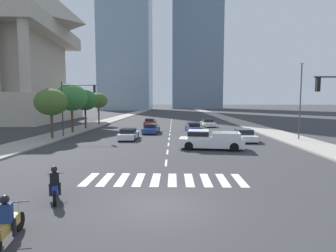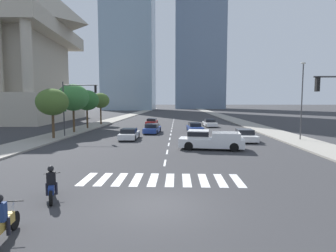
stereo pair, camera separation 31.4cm
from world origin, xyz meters
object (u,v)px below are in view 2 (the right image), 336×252
Objects in this scene: motorcycle_lead at (1,223)px; traffic_signal_far at (76,99)px; sedan_blue_4 at (195,128)px; sedan_red_2 at (152,122)px; street_tree_third at (87,100)px; sedan_blue_3 at (152,129)px; street_tree_second at (73,98)px; street_tree_nearest at (52,102)px; street_lamp_east at (302,96)px; street_tree_fourth at (100,101)px; motorcycle_trailing at (52,186)px; sedan_white_0 at (129,134)px; pickup_truck at (208,140)px; sedan_white_5 at (210,123)px; sedan_white_1 at (245,136)px.

traffic_signal_far is (-6.76, 23.63, 3.90)m from motorcycle_lead.
sedan_blue_4 is (7.67, 29.72, -0.01)m from motorcycle_lead.
street_tree_third is at bearing 127.27° from sedan_red_2.
street_tree_second is (-10.47, -0.51, 4.17)m from sedan_blue_3.
motorcycle_lead is 28.17m from sedan_blue_3.
street_tree_nearest is 0.94× the size of street_tree_third.
street_tree_second is at bearing 8.67° from motorcycle_lead.
sedan_blue_3 is 0.87× the size of street_tree_nearest.
street_tree_fourth is (-27.10, 18.71, -0.45)m from street_lamp_east.
street_tree_fourth is (-8.47, 36.73, 3.82)m from motorcycle_trailing.
street_tree_nearest is (-8.46, -0.37, 3.58)m from sedan_white_0.
street_tree_nearest reaches higher than pickup_truck.
sedan_white_5 is (3.05, 8.01, 0.01)m from sedan_blue_4.
sedan_blue_3 is 0.75× the size of street_tree_second.
traffic_signal_far is at bearing 156.87° from sedan_red_2.
motorcycle_trailing is at bearing -65.01° from street_tree_nearest.
sedan_blue_4 is (5.82, 1.61, -0.01)m from sedan_blue_3.
sedan_white_0 is 0.53× the size of street_lamp_east.
sedan_white_0 is 19.10m from sedan_white_5.
street_tree_second is 1.09× the size of street_tree_third.
sedan_white_5 is at bearing -89.64° from pickup_truck.
pickup_truck is at bearing -35.08° from motorcycle_lead.
sedan_white_1 is 28.68m from street_tree_fourth.
motorcycle_trailing is 30.89m from street_tree_third.
sedan_white_5 is 0.71× the size of street_tree_second.
street_tree_second reaches higher than sedan_white_5.
pickup_truck is at bearing -39.35° from sedan_white_1.
street_tree_third is (0.00, 5.34, -0.33)m from street_tree_second.
street_tree_second is at bearing -90.00° from street_tree_third.
sedan_white_5 is 0.55× the size of street_lamp_east.
street_tree_fourth reaches higher than sedan_blue_4.
traffic_signal_far is (-14.71, 7.63, 3.67)m from pickup_truck.
sedan_white_0 is 10.96m from street_tree_second.
street_tree_second reaches higher than motorcycle_trailing.
motorcycle_trailing is at bearing 64.75° from pickup_truck.
street_tree_second is at bearing -27.36° from pickup_truck.
sedan_white_0 is 14.34m from street_tree_third.
street_lamp_east reaches higher than sedan_white_0.
street_lamp_east is 1.45× the size of street_tree_fourth.
traffic_signal_far reaches higher than sedan_white_1.
traffic_signal_far is 25.34m from street_lamp_east.
street_tree_third reaches higher than sedan_white_5.
sedan_blue_3 is at bearing -27.48° from motorcycle_trailing.
sedan_blue_3 is 0.58× the size of street_lamp_east.
motorcycle_lead is 0.34× the size of street_tree_second.
street_lamp_east is 27.11m from street_tree_nearest.
street_tree_fourth reaches higher than sedan_red_2.
traffic_signal_far reaches higher than motorcycle_lead.
pickup_truck reaches higher than sedan_blue_3.
street_tree_second is at bearing 96.99° from sedan_blue_3.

